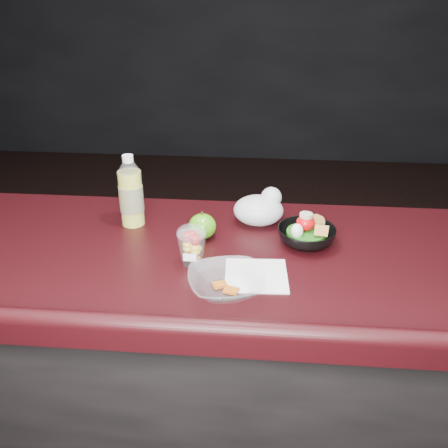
% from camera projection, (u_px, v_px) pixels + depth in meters
% --- Properties ---
extents(counter, '(4.06, 0.71, 1.02)m').
position_uv_depth(counter, '(220.00, 388.00, 1.62)').
color(counter, black).
rests_on(counter, ground).
extents(lemonade_bottle, '(0.07, 0.07, 0.22)m').
position_uv_depth(lemonade_bottle, '(131.00, 196.00, 1.52)').
color(lemonade_bottle, gold).
rests_on(lemonade_bottle, counter).
extents(fruit_cup, '(0.08, 0.08, 0.11)m').
position_uv_depth(fruit_cup, '(192.00, 244.00, 1.32)').
color(fruit_cup, white).
rests_on(fruit_cup, counter).
extents(green_apple, '(0.08, 0.08, 0.08)m').
position_uv_depth(green_apple, '(202.00, 226.00, 1.46)').
color(green_apple, '#3A830F').
rests_on(green_apple, counter).
extents(plastic_bag, '(0.15, 0.13, 0.11)m').
position_uv_depth(plastic_bag, '(260.00, 209.00, 1.54)').
color(plastic_bag, silver).
rests_on(plastic_bag, counter).
extents(snack_bowl, '(0.20, 0.20, 0.09)m').
position_uv_depth(snack_bowl, '(306.00, 234.00, 1.43)').
color(snack_bowl, black).
rests_on(snack_bowl, counter).
extents(takeout_bowl, '(0.23, 0.23, 0.05)m').
position_uv_depth(takeout_bowl, '(226.00, 283.00, 1.22)').
color(takeout_bowl, silver).
rests_on(takeout_bowl, counter).
extents(paper_napkin, '(0.17, 0.17, 0.00)m').
position_uv_depth(paper_napkin, '(256.00, 275.00, 1.29)').
color(paper_napkin, white).
rests_on(paper_napkin, counter).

